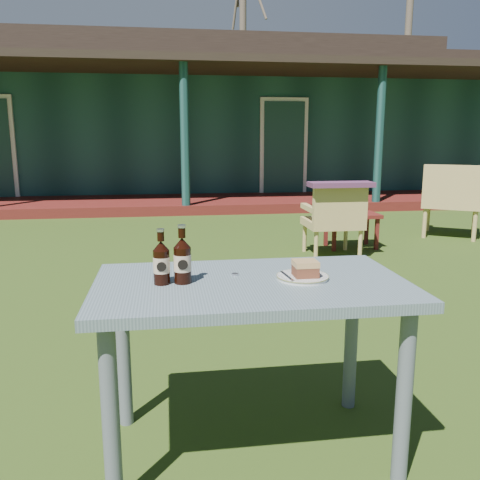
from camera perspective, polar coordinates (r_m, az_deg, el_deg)
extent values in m
plane|color=#334916|center=(3.70, -2.93, -8.47)|extent=(80.00, 80.00, 0.00)
cube|color=#173D3A|center=(12.96, -7.03, 11.66)|extent=(15.00, 6.00, 2.60)
cube|color=black|center=(13.05, -7.19, 18.04)|extent=(15.80, 6.80, 0.30)
cube|color=black|center=(13.10, -7.24, 19.78)|extent=(12.00, 3.50, 0.60)
cube|color=#5B1A16|center=(9.14, -6.25, 4.07)|extent=(15.00, 1.80, 0.16)
cube|color=black|center=(9.14, -6.59, 18.96)|extent=(15.40, 2.00, 0.12)
cylinder|color=#173D3A|center=(8.26, -6.21, 11.24)|extent=(0.14, 0.14, 2.45)
cylinder|color=#173D3A|center=(8.99, 15.36, 10.92)|extent=(0.14, 0.14, 2.45)
cube|color=white|center=(10.21, 4.91, 10.06)|extent=(0.95, 0.06, 2.00)
cube|color=#193D38|center=(10.18, 4.95, 10.05)|extent=(0.80, 0.04, 1.85)
cylinder|color=brown|center=(22.48, 0.33, 20.51)|extent=(0.28, 0.28, 9.50)
cylinder|color=brown|center=(23.08, 18.39, 21.61)|extent=(0.28, 0.28, 11.00)
cube|color=slate|center=(1.97, 1.26, -5.17)|extent=(1.20, 0.70, 0.04)
cylinder|color=slate|center=(1.85, -14.31, -18.88)|extent=(0.06, 0.06, 0.68)
cylinder|color=slate|center=(2.02, 17.94, -16.36)|extent=(0.06, 0.06, 0.68)
cylinder|color=slate|center=(2.33, -12.95, -12.17)|extent=(0.06, 0.06, 0.68)
cylinder|color=slate|center=(2.47, 12.37, -10.78)|extent=(0.06, 0.06, 0.68)
cylinder|color=silver|center=(2.00, 7.03, -4.16)|extent=(0.20, 0.20, 0.01)
cylinder|color=olive|center=(2.00, 7.03, -4.02)|extent=(0.20, 0.20, 0.00)
cube|color=brown|center=(1.99, 7.34, -3.49)|extent=(0.09, 0.08, 0.04)
cube|color=tan|center=(1.98, 7.36, -2.62)|extent=(0.09, 0.09, 0.02)
cube|color=silver|center=(1.97, 5.29, -4.07)|extent=(0.03, 0.14, 0.00)
cylinder|color=black|center=(1.93, -6.47, -2.85)|extent=(0.07, 0.07, 0.14)
cone|color=black|center=(1.91, -6.53, -0.30)|extent=(0.07, 0.07, 0.04)
cylinder|color=black|center=(1.90, -6.55, 0.82)|extent=(0.03, 0.03, 0.04)
cylinder|color=silver|center=(1.90, -6.57, 1.55)|extent=(0.03, 0.03, 0.01)
cylinder|color=#C5AC8B|center=(1.93, -6.47, -2.54)|extent=(0.07, 0.07, 0.06)
cylinder|color=black|center=(1.89, -6.44, -2.79)|extent=(0.04, 0.00, 0.04)
cylinder|color=black|center=(1.93, -8.79, -3.04)|extent=(0.06, 0.06, 0.13)
cone|color=black|center=(1.91, -8.87, -0.64)|extent=(0.06, 0.06, 0.04)
cylinder|color=black|center=(1.90, -8.90, 0.42)|extent=(0.03, 0.03, 0.04)
cylinder|color=silver|center=(1.90, -8.93, 1.09)|extent=(0.03, 0.03, 0.01)
cylinder|color=#C5AC8B|center=(1.93, -8.80, -2.75)|extent=(0.06, 0.06, 0.06)
cylinder|color=black|center=(1.89, -8.81, -2.99)|extent=(0.04, 0.00, 0.04)
cylinder|color=silver|center=(2.04, -0.56, -3.89)|extent=(0.03, 0.03, 0.01)
cube|color=tan|center=(5.53, 10.31, 1.88)|extent=(0.56, 0.53, 0.08)
cube|color=tan|center=(5.28, 11.18, 3.87)|extent=(0.56, 0.07, 0.37)
cube|color=tan|center=(5.60, 12.76, 3.61)|extent=(0.06, 0.49, 0.05)
cube|color=tan|center=(5.44, 7.79, 3.56)|extent=(0.06, 0.49, 0.05)
cylinder|color=tan|center=(5.84, 11.77, 0.39)|extent=(0.04, 0.04, 0.31)
cylinder|color=tan|center=(5.70, 7.26, 0.26)|extent=(0.04, 0.04, 0.31)
cylinder|color=tan|center=(5.44, 13.35, -0.50)|extent=(0.04, 0.04, 0.31)
cylinder|color=tan|center=(5.28, 8.53, -0.67)|extent=(0.04, 0.04, 0.31)
cube|color=tan|center=(7.04, 22.66, 3.85)|extent=(0.92, 0.91, 0.10)
cube|color=tan|center=(6.74, 22.76, 5.86)|extent=(0.62, 0.44, 0.45)
cube|color=tan|center=(7.04, 25.27, 5.25)|extent=(0.38, 0.54, 0.06)
cube|color=tan|center=(7.06, 20.32, 5.65)|extent=(0.38, 0.54, 0.06)
cylinder|color=tan|center=(7.34, 24.83, 2.07)|extent=(0.05, 0.05, 0.38)
cylinder|color=tan|center=(7.35, 20.34, 2.44)|extent=(0.05, 0.05, 0.38)
cylinder|color=tan|center=(6.81, 24.85, 1.41)|extent=(0.05, 0.05, 0.38)
cylinder|color=tan|center=(6.82, 20.02, 1.80)|extent=(0.05, 0.05, 0.38)
cube|color=#5A2D4E|center=(5.25, 11.27, 6.14)|extent=(0.65, 0.23, 0.05)
cube|color=#5B1A16|center=(5.95, 12.42, 2.75)|extent=(0.60, 0.40, 0.04)
cube|color=#5B1A16|center=(5.76, 10.53, 0.53)|extent=(0.04, 0.04, 0.36)
cube|color=#5B1A16|center=(5.94, 15.10, 0.65)|extent=(0.04, 0.04, 0.36)
cube|color=#5B1A16|center=(6.04, 9.62, 1.07)|extent=(0.04, 0.04, 0.36)
cube|color=#5B1A16|center=(6.21, 14.02, 1.17)|extent=(0.04, 0.04, 0.36)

